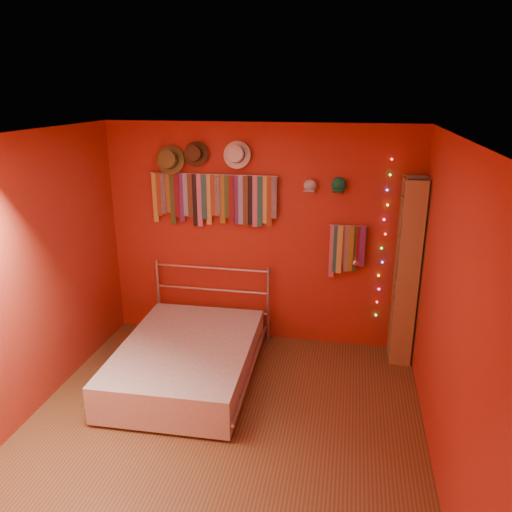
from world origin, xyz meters
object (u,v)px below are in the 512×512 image
Objects in this scene: tie_rack at (213,197)px; reading_lamp at (355,262)px; bookshelf at (411,272)px; bed at (187,359)px.

tie_rack is 1.70m from reading_lamp.
bed is at bearing -159.16° from bookshelf.
bed is (-1.62, -0.84, -0.87)m from reading_lamp.
reading_lamp is 0.58m from bookshelf.
tie_rack is at bearing 175.90° from bookshelf.
bookshelf is (2.16, -0.15, -0.67)m from tie_rack.
reading_lamp reaches higher than bed.
tie_rack is 0.76× the size of bed.
reading_lamp is at bearing 179.63° from bookshelf.
tie_rack is 0.72× the size of bookshelf.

